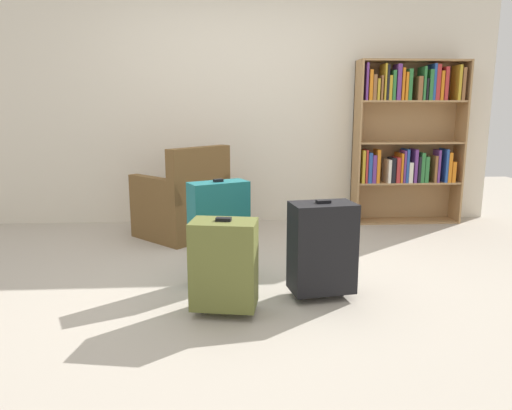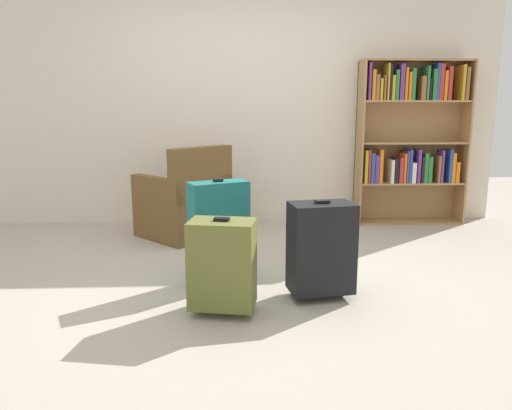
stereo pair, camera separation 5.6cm
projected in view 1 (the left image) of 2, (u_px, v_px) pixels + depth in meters
name	position (u px, v px, depth m)	size (l,w,h in m)	color
ground_plane	(239.00, 278.00, 3.65)	(10.10, 10.10, 0.00)	#B2A899
back_wall	(233.00, 103.00, 5.27)	(5.77, 0.10, 2.60)	beige
bookshelf	(407.00, 135.00, 5.26)	(1.17, 0.29, 1.75)	#A87F51
armchair	(183.00, 205.00, 4.76)	(0.99, 0.99, 0.90)	brown
mug	(231.00, 236.00, 4.65)	(0.12, 0.08, 0.10)	#1E7F4C
suitcase_black	(322.00, 247.00, 3.22)	(0.45, 0.32, 0.67)	black
suitcase_olive	(224.00, 264.00, 2.97)	(0.44, 0.32, 0.61)	brown
suitcase_teal	(219.00, 229.00, 3.52)	(0.46, 0.34, 0.76)	#19666B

